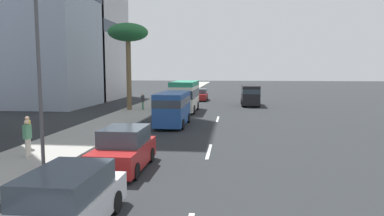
# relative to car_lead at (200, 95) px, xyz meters

# --- Properties ---
(ground_plane) EXTENTS (198.00, 198.00, 0.00)m
(ground_plane) POSITION_rel_car_lead_xyz_m (-10.16, -3.03, -0.74)
(ground_plane) COLOR #26282B
(sidewalk_right) EXTENTS (162.00, 3.95, 0.15)m
(sidewalk_right) POSITION_rel_car_lead_xyz_m (-10.16, 4.79, -0.66)
(sidewalk_right) COLOR #9E9B93
(sidewalk_right) RESTS_ON ground_plane
(lane_stripe_mid) EXTENTS (3.20, 0.16, 0.01)m
(lane_stripe_mid) POSITION_rel_car_lead_xyz_m (-29.29, -3.03, -0.73)
(lane_stripe_mid) COLOR silver
(lane_stripe_mid) RESTS_ON ground_plane
(lane_stripe_far) EXTENTS (3.20, 0.16, 0.01)m
(lane_stripe_far) POSITION_rel_car_lead_xyz_m (-17.77, -3.03, -0.73)
(lane_stripe_far) COLOR silver
(lane_stripe_far) RESTS_ON ground_plane
(car_lead) EXTENTS (4.63, 1.90, 1.54)m
(car_lead) POSITION_rel_car_lead_xyz_m (0.00, 0.00, 0.00)
(car_lead) COLOR #A51E1E
(car_lead) RESTS_ON ground_plane
(van_second) EXTENTS (4.95, 2.05, 2.31)m
(van_second) POSITION_rel_car_lead_xyz_m (-6.26, -6.31, 0.59)
(van_second) COLOR black
(van_second) RESTS_ON ground_plane
(minibus_third) EXTENTS (6.36, 2.33, 2.96)m
(minibus_third) POSITION_rel_car_lead_xyz_m (-12.88, 0.36, 0.89)
(minibus_third) COLOR silver
(minibus_third) RESTS_ON ground_plane
(van_fourth) EXTENTS (5.37, 2.08, 2.43)m
(van_fourth) POSITION_rel_car_lead_xyz_m (-21.53, 0.10, 0.66)
(van_fourth) COLOR #1E478C
(van_fourth) RESTS_ON ground_plane
(car_fifth) EXTENTS (4.02, 1.87, 1.72)m
(car_fifth) POSITION_rel_car_lead_xyz_m (-32.77, 0.23, 0.07)
(car_fifth) COLOR #A51E1E
(car_fifth) RESTS_ON ground_plane
(car_sixth) EXTENTS (4.68, 1.87, 1.57)m
(car_sixth) POSITION_rel_car_lead_xyz_m (-38.45, -0.03, 0.01)
(car_sixth) COLOR silver
(car_sixth) RESTS_ON ground_plane
(pedestrian_near_lamp) EXTENTS (0.37, 0.30, 1.61)m
(pedestrian_near_lamp) POSITION_rel_car_lead_xyz_m (-30.28, 5.93, 0.30)
(pedestrian_near_lamp) COLOR beige
(pedestrian_near_lamp) RESTS_ON sidewalk_right
(pedestrian_mid_block) EXTENTS (0.36, 0.29, 1.68)m
(pedestrian_mid_block) POSITION_rel_car_lead_xyz_m (-31.82, 5.00, 0.34)
(pedestrian_mid_block) COLOR beige
(pedestrian_mid_block) RESTS_ON sidewalk_right
(pedestrian_by_tree) EXTENTS (0.37, 0.30, 1.61)m
(pedestrian_by_tree) POSITION_rel_car_lead_xyz_m (-12.93, 4.57, 0.29)
(pedestrian_by_tree) COLOR #4C8C66
(pedestrian_by_tree) RESTS_ON sidewalk_right
(palm_tree) EXTENTS (3.88, 3.88, 8.43)m
(palm_tree) POSITION_rel_car_lead_xyz_m (-13.06, 5.89, 6.73)
(palm_tree) COLOR brown
(palm_tree) RESTS_ON sidewalk_right
(street_lamp) EXTENTS (0.24, 0.97, 7.47)m
(street_lamp) POSITION_rel_car_lead_xyz_m (-33.67, 3.11, 3.97)
(street_lamp) COLOR #4C4C51
(street_lamp) RESTS_ON sidewalk_right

